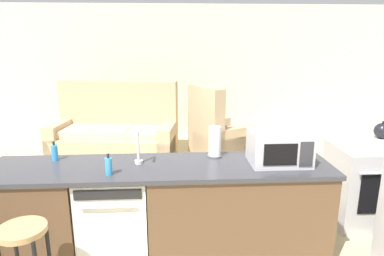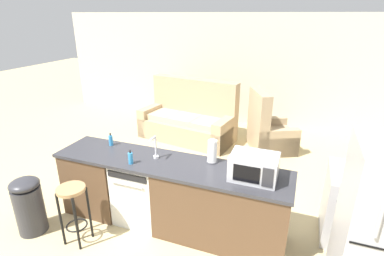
{
  "view_description": "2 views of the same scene",
  "coord_description": "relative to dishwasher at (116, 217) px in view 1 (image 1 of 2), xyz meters",
  "views": [
    {
      "loc": [
        0.26,
        -2.75,
        1.95
      ],
      "look_at": [
        0.46,
        0.68,
        1.05
      ],
      "focal_mm": 32.0,
      "sensor_mm": 36.0,
      "label": 1
    },
    {
      "loc": [
        1.57,
        -2.89,
        2.58
      ],
      "look_at": [
        0.2,
        0.68,
        1.11
      ],
      "focal_mm": 28.0,
      "sensor_mm": 36.0,
      "label": 2
    }
  ],
  "objects": [
    {
      "name": "kitchen_counter",
      "position": [
        0.49,
        0.0,
        -0.0
      ],
      "size": [
        2.94,
        0.66,
        0.9
      ],
      "color": "brown",
      "rests_on": "ground_plane"
    },
    {
      "name": "armchair",
      "position": [
        1.24,
        2.81,
        -0.07
      ],
      "size": [
        1.09,
        1.11,
        1.2
      ],
      "color": "tan",
      "rests_on": "ground_plane"
    },
    {
      "name": "couch",
      "position": [
        -0.44,
        2.83,
        -0.03
      ],
      "size": [
        2.12,
        1.2,
        1.27
      ],
      "color": "tan",
      "rests_on": "ground_plane"
    },
    {
      "name": "kettle",
      "position": [
        2.77,
        0.68,
        0.56
      ],
      "size": [
        0.21,
        0.17,
        0.19
      ],
      "color": "black",
      "rests_on": "stove_range"
    },
    {
      "name": "microwave",
      "position": [
        1.42,
        -0.0,
        0.62
      ],
      "size": [
        0.5,
        0.37,
        0.28
      ],
      "color": "#B7B7BC",
      "rests_on": "kitchen_counter"
    },
    {
      "name": "stove_range",
      "position": [
        2.6,
        0.55,
        0.03
      ],
      "size": [
        0.76,
        0.68,
        0.9
      ],
      "color": "#B7B7BC",
      "rests_on": "ground_plane"
    },
    {
      "name": "soap_bottle",
      "position": [
        -0.0,
        -0.18,
        0.55
      ],
      "size": [
        0.06,
        0.06,
        0.18
      ],
      "color": "#338CCC",
      "rests_on": "kitchen_counter"
    },
    {
      "name": "paper_towel_roll",
      "position": [
        0.89,
        0.2,
        0.62
      ],
      "size": [
        0.14,
        0.14,
        0.28
      ],
      "color": "#4C4C51",
      "rests_on": "kitchen_counter"
    },
    {
      "name": "dishwasher",
      "position": [
        0.0,
        0.0,
        0.0
      ],
      "size": [
        0.58,
        0.61,
        0.84
      ],
      "color": "white",
      "rests_on": "ground_plane"
    },
    {
      "name": "dish_soap_bottle",
      "position": [
        -0.54,
        0.18,
        0.55
      ],
      "size": [
        0.06,
        0.06,
        0.18
      ],
      "color": "#338CCC",
      "rests_on": "kitchen_counter"
    },
    {
      "name": "sink_faucet",
      "position": [
        0.21,
        0.05,
        0.61
      ],
      "size": [
        0.07,
        0.18,
        0.3
      ],
      "color": "silver",
      "rests_on": "kitchen_counter"
    },
    {
      "name": "bar_stool",
      "position": [
        -0.5,
        -0.67,
        0.11
      ],
      "size": [
        0.32,
        0.32,
        0.74
      ],
      "color": "tan",
      "rests_on": "ground_plane"
    },
    {
      "name": "wall_back",
      "position": [
        0.55,
        4.2,
        0.88
      ],
      "size": [
        10.0,
        0.06,
        2.6
      ],
      "color": "beige",
      "rests_on": "ground_plane"
    }
  ]
}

